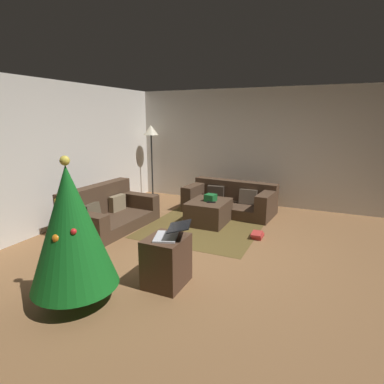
{
  "coord_description": "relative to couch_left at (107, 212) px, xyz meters",
  "views": [
    {
      "loc": [
        -3.98,
        -1.42,
        1.97
      ],
      "look_at": [
        0.68,
        0.69,
        0.75
      ],
      "focal_mm": 29.36,
      "sensor_mm": 36.0,
      "label": 1
    }
  ],
  "objects": [
    {
      "name": "laptop",
      "position": [
        -1.34,
        -2.04,
        0.39
      ],
      "size": [
        0.47,
        0.51,
        0.18
      ],
      "color": "silver",
      "rests_on": "side_table"
    },
    {
      "name": "ground_plane",
      "position": [
        -0.4,
        -2.27,
        -0.27
      ],
      "size": [
        6.4,
        6.4,
        0.0
      ],
      "primitive_type": "plane",
      "color": "brown"
    },
    {
      "name": "ottoman",
      "position": [
        0.95,
        -1.62,
        -0.06
      ],
      "size": [
        0.83,
        0.69,
        0.43
      ],
      "primitive_type": "cube",
      "color": "#473323",
      "rests_on": "ground_plane"
    },
    {
      "name": "book_stack",
      "position": [
        0.58,
        -2.65,
        -0.23
      ],
      "size": [
        0.3,
        0.19,
        0.09
      ],
      "color": "#B7332D",
      "rests_on": "ground_plane"
    },
    {
      "name": "rear_partition",
      "position": [
        -0.4,
        0.87,
        1.03
      ],
      "size": [
        6.4,
        0.12,
        2.6
      ],
      "primitive_type": "cube",
      "color": "silver",
      "rests_on": "ground_plane"
    },
    {
      "name": "side_table",
      "position": [
        -1.36,
        -1.99,
        0.03
      ],
      "size": [
        0.52,
        0.44,
        0.6
      ],
      "primitive_type": "cube",
      "color": "#4C3323",
      "rests_on": "ground_plane"
    },
    {
      "name": "tv_remote",
      "position": [
        0.86,
        -1.71,
        0.17
      ],
      "size": [
        0.11,
        0.17,
        0.02
      ],
      "primitive_type": "cube",
      "rotation": [
        0.0,
        0.0,
        0.42
      ],
      "color": "black",
      "rests_on": "ottoman"
    },
    {
      "name": "christmas_tree",
      "position": [
        -2.08,
        -1.26,
        0.58
      ],
      "size": [
        0.92,
        0.92,
        1.6
      ],
      "color": "brown",
      "rests_on": "ground_plane"
    },
    {
      "name": "gift_box",
      "position": [
        0.96,
        -1.65,
        0.23
      ],
      "size": [
        0.21,
        0.21,
        0.13
      ],
      "primitive_type": "cube",
      "rotation": [
        0.0,
        0.0,
        -0.15
      ],
      "color": "#19662D",
      "rests_on": "ottoman"
    },
    {
      "name": "couch_right",
      "position": [
        1.84,
        -1.78,
        -0.02
      ],
      "size": [
        1.04,
        1.91,
        0.63
      ],
      "rotation": [
        0.0,
        0.0,
        1.49
      ],
      "color": "#473323",
      "rests_on": "ground_plane"
    },
    {
      "name": "area_rug",
      "position": [
        0.95,
        -1.62,
        -0.27
      ],
      "size": [
        2.6,
        2.0,
        0.01
      ],
      "primitive_type": "cube",
      "color": "brown",
      "rests_on": "ground_plane"
    },
    {
      "name": "couch_left",
      "position": [
        0.0,
        0.0,
        0.0
      ],
      "size": [
        1.73,
        1.02,
        0.75
      ],
      "rotation": [
        0.0,
        0.0,
        3.1
      ],
      "color": "#473323",
      "rests_on": "ground_plane"
    },
    {
      "name": "corner_partition",
      "position": [
        2.74,
        -2.27,
        1.03
      ],
      "size": [
        0.12,
        6.4,
        2.6
      ],
      "primitive_type": "cube",
      "color": "silver",
      "rests_on": "ground_plane"
    },
    {
      "name": "corner_lamp",
      "position": [
        2.34,
        0.46,
        1.25
      ],
      "size": [
        0.36,
        0.36,
        1.78
      ],
      "color": "black",
      "rests_on": "ground_plane"
    }
  ]
}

